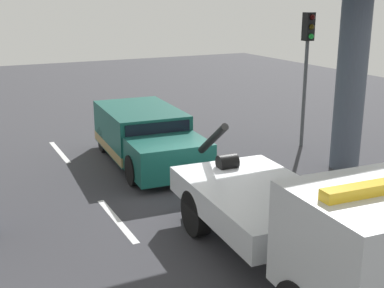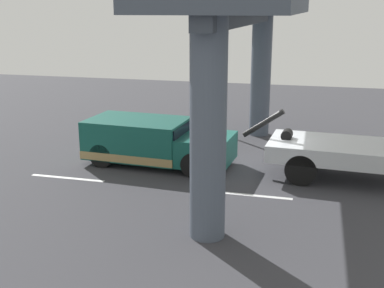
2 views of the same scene
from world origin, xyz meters
The scene contains 6 objects.
ground_plane centered at (0.00, 0.00, -0.05)m, with size 60.00×40.00×0.10m, color #38383D.
lane_stripe_west centered at (-6.00, -2.23, 0.00)m, with size 2.60×0.16×0.01m, color silver.
lane_stripe_mid centered at (0.00, -2.23, 0.00)m, with size 2.60×0.16×0.01m, color silver.
tow_truck_white centered at (4.21, -0.05, 1.20)m, with size 7.31×2.76×2.46m.
towed_van_green centered at (-3.80, 0.00, 0.78)m, with size 5.32×2.50×1.58m.
traffic_light_near centered at (-2.98, 5.41, 3.25)m, with size 0.39×0.32×4.47m.
Camera 1 is at (10.38, -5.45, 4.93)m, focal length 47.52 mm.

